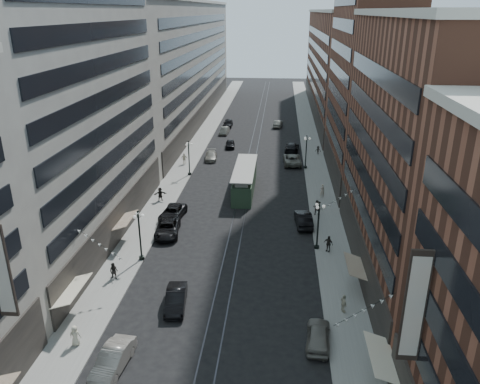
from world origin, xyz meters
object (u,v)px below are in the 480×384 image
(lamppost_se_mid, at_px, (306,151))
(car_13, at_px, (230,144))
(car_5, at_px, (176,299))
(car_10, at_px, (303,219))
(pedestrian_extra_0, at_px, (328,244))
(pedestrian_8, at_px, (322,191))
(car_extra_0, at_px, (224,131))
(car_2, at_px, (167,228))
(car_1, at_px, (113,360))
(car_9, at_px, (228,123))
(car_7, at_px, (173,213))
(pedestrian_1, at_px, (75,336))
(car_8, at_px, (211,156))
(lamppost_se_far, at_px, (318,224))
(pedestrian_9, at_px, (318,150))
(pedestrian_7, at_px, (317,207))
(car_11, at_px, (292,159))
(car_14, at_px, (278,124))
(lamppost_sw_far, at_px, (140,234))
(lamppost_sw_mid, at_px, (189,157))
(streetcar, at_px, (245,180))
(pedestrian_5, at_px, (160,194))
(pedestrian_4, at_px, (344,304))
(car_12, at_px, (292,147))
(pedestrian_6, at_px, (184,159))
(car_4, at_px, (318,335))
(pedestrian_2, at_px, (114,271))

(lamppost_se_mid, bearing_deg, car_13, 139.73)
(car_5, distance_m, car_10, 21.42)
(pedestrian_extra_0, bearing_deg, pedestrian_8, 121.69)
(car_extra_0, bearing_deg, car_2, -88.43)
(car_1, bearing_deg, car_9, 95.86)
(car_7, bearing_deg, car_5, -70.52)
(pedestrian_1, bearing_deg, car_10, -134.56)
(car_13, bearing_deg, car_8, -112.69)
(lamppost_se_far, height_order, car_2, lamppost_se_far)
(pedestrian_9, xyz_separation_m, pedestrian_extra_0, (-1.44, -36.74, 0.16))
(pedestrian_9, bearing_deg, car_10, -98.08)
(pedestrian_7, height_order, pedestrian_9, pedestrian_7)
(car_9, relative_size, car_11, 0.77)
(lamppost_se_far, bearing_deg, car_14, 94.82)
(lamppost_sw_far, relative_size, lamppost_sw_mid, 1.00)
(streetcar, relative_size, pedestrian_1, 7.72)
(pedestrian_5, relative_size, car_extra_0, 0.43)
(lamppost_sw_mid, relative_size, lamppost_se_far, 1.00)
(car_7, height_order, car_extra_0, car_7)
(car_7, height_order, pedestrian_7, pedestrian_7)
(pedestrian_4, relative_size, car_13, 0.41)
(car_13, height_order, pedestrian_7, pedestrian_7)
(pedestrian_5, bearing_deg, car_12, 33.28)
(pedestrian_4, bearing_deg, car_extra_0, -3.87)
(car_8, xyz_separation_m, car_14, (11.42, 25.53, 0.06))
(car_extra_0, bearing_deg, car_9, 92.87)
(pedestrian_8, bearing_deg, car_extra_0, -87.14)
(pedestrian_5, height_order, pedestrian_7, pedestrian_7)
(car_5, height_order, car_extra_0, car_5)
(pedestrian_1, height_order, car_14, pedestrian_1)
(pedestrian_7, bearing_deg, car_10, 75.99)
(pedestrian_9, bearing_deg, car_extra_0, 142.64)
(car_2, xyz_separation_m, pedestrian_6, (-3.21, 26.20, 0.29))
(car_14, xyz_separation_m, car_extra_0, (-11.18, -7.24, -0.03))
(lamppost_se_mid, xyz_separation_m, car_7, (-17.50, -21.25, -2.34))
(car_8, height_order, car_10, car_10)
(car_4, xyz_separation_m, car_12, (-1.11, 53.49, 0.05))
(lamppost_sw_mid, relative_size, streetcar, 0.42)
(car_13, bearing_deg, car_14, 58.13)
(lamppost_se_mid, height_order, car_extra_0, lamppost_se_mid)
(pedestrian_1, relative_size, car_9, 0.35)
(car_13, height_order, pedestrian_extra_0, pedestrian_extra_0)
(car_9, relative_size, car_extra_0, 1.10)
(lamppost_se_far, relative_size, pedestrian_1, 3.24)
(car_11, height_order, pedestrian_7, pedestrian_7)
(pedestrian_2, distance_m, car_12, 49.25)
(car_12, relative_size, pedestrian_6, 3.07)
(car_10, distance_m, pedestrian_5, 20.07)
(pedestrian_4, xyz_separation_m, pedestrian_5, (-21.87, 23.53, 0.09))
(car_extra_0, bearing_deg, car_7, -89.12)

